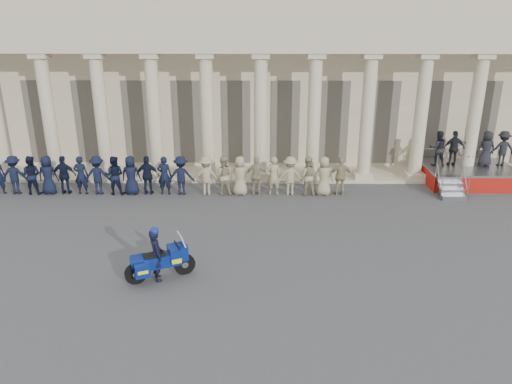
% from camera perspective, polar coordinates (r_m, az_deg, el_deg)
% --- Properties ---
extents(ground, '(90.00, 90.00, 0.00)m').
position_cam_1_polar(ground, '(18.13, -3.70, -6.82)').
color(ground, '#3C3C3E').
rests_on(ground, ground).
extents(building, '(40.00, 12.50, 9.00)m').
position_cam_1_polar(building, '(31.10, -1.91, 13.36)').
color(building, '#BDAD8E').
rests_on(building, ground).
extents(officer_rank, '(17.89, 0.70, 1.85)m').
position_cam_1_polar(officer_rank, '(23.67, -10.69, 1.88)').
color(officer_rank, black).
rests_on(officer_rank, ground).
extents(reviewing_stand, '(4.30, 4.09, 2.62)m').
position_cam_1_polar(reviewing_stand, '(26.86, 23.36, 3.85)').
color(reviewing_stand, gray).
rests_on(reviewing_stand, ground).
extents(motorcycle, '(2.16, 1.37, 1.47)m').
position_cam_1_polar(motorcycle, '(16.42, -10.84, -7.72)').
color(motorcycle, black).
rests_on(motorcycle, ground).
extents(rider, '(0.64, 0.75, 1.84)m').
position_cam_1_polar(rider, '(16.27, -11.34, -6.94)').
color(rider, black).
rests_on(rider, ground).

